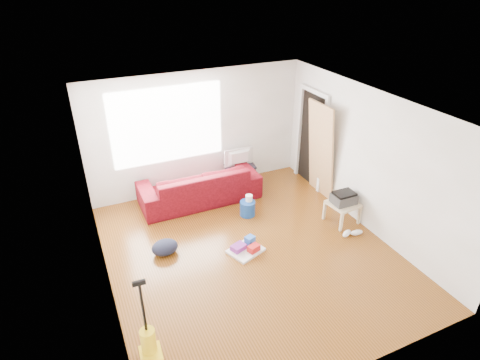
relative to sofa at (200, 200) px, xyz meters
name	(u,v)px	position (x,y,z in m)	size (l,w,h in m)	color
room	(251,182)	(0.27, -1.80, 1.25)	(4.51, 5.01, 2.51)	#55310B
sofa	(200,200)	(0.00, 0.00, 0.00)	(2.39, 0.94, 0.70)	#300308
tv_stand	(240,175)	(1.02, 0.27, 0.23)	(0.69, 0.45, 0.44)	black
tv	(240,158)	(1.02, 0.27, 0.63)	(0.66, 0.09, 0.38)	black
side_table	(343,206)	(2.15, -1.82, 0.34)	(0.55, 0.55, 0.40)	#C7B593
printer	(344,198)	(2.15, -1.82, 0.51)	(0.42, 0.32, 0.22)	#363637
bucket	(247,215)	(0.64, -0.90, 0.00)	(0.29, 0.29, 0.29)	navy
toilet_paper	(249,205)	(0.68, -0.88, 0.21)	(0.13, 0.13, 0.12)	white
cleaning_tray	(246,248)	(0.15, -1.89, 0.06)	(0.66, 0.59, 0.19)	white
backpack	(166,253)	(-1.10, -1.38, 0.00)	(0.44, 0.35, 0.24)	#181E31
sneakers	(352,233)	(2.05, -2.27, 0.05)	(0.43, 0.22, 0.10)	white
vacuum	(150,347)	(-1.80, -3.32, 0.23)	(0.28, 0.31, 1.23)	yellow
door_panel	(316,193)	(2.33, -0.75, 0.00)	(0.04, 0.79, 1.97)	#BB7E4C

